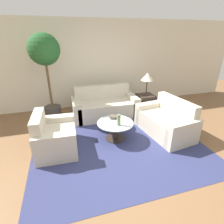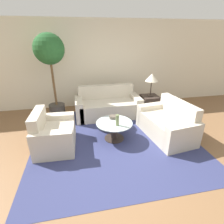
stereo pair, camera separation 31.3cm
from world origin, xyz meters
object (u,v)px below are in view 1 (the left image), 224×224
sofa_main (105,106)px  table_lamp (147,77)px  armchair (53,138)px  bowl (113,117)px  coffee_table (115,128)px  loveseat (167,122)px  vase (119,120)px  potted_plant (45,59)px

sofa_main → table_lamp: table_lamp is taller
armchair → bowl: bearing=-76.8°
armchair → coffee_table: bearing=-85.6°
sofa_main → coffee_table: 1.29m
loveseat → coffee_table: bearing=-101.2°
loveseat → vase: loveseat is taller
sofa_main → bowl: sofa_main is taller
vase → sofa_main: bearing=88.2°
armchair → loveseat: size_ratio=0.69×
bowl → armchair: bearing=-169.1°
potted_plant → bowl: size_ratio=13.31×
armchair → table_lamp: table_lamp is taller
vase → armchair: bearing=176.1°
table_lamp → coffee_table: bearing=-138.0°
sofa_main → bowl: bearing=-93.6°
coffee_table → bowl: 0.27m
sofa_main → vase: size_ratio=7.42×
sofa_main → coffee_table: sofa_main is taller
table_lamp → armchair: bearing=-154.7°
loveseat → bowl: bearing=-110.6°
armchair → loveseat: bearing=-88.4°
loveseat → coffee_table: size_ratio=1.85×
coffee_table → bowl: size_ratio=4.77×
sofa_main → armchair: (-1.39, -1.33, -0.00)m
table_lamp → vase: 1.92m
armchair → potted_plant: size_ratio=0.46×
coffee_table → vase: 0.30m
sofa_main → table_lamp: bearing=-4.3°
sofa_main → vase: bearing=-91.8°
sofa_main → vase: sofa_main is taller
potted_plant → table_lamp: bearing=-6.2°
loveseat → bowl: (-1.23, 0.28, 0.16)m
table_lamp → vase: bearing=-134.0°
potted_plant → bowl: (1.35, -1.27, -1.17)m
bowl → sofa_main: bearing=86.4°
armchair → sofa_main: bearing=-43.9°
potted_plant → vase: (1.37, -1.62, -1.08)m
coffee_table → table_lamp: size_ratio=1.23×
coffee_table → sofa_main: bearing=86.4°
potted_plant → armchair: bearing=-88.8°
potted_plant → vase: potted_plant is taller
sofa_main → potted_plant: 1.95m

